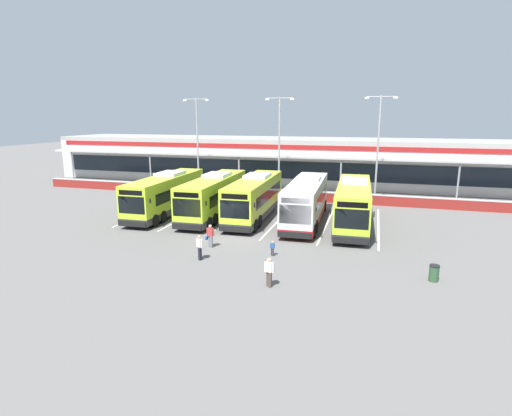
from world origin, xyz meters
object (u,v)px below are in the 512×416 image
(coach_bus_right_centre, at_px, (306,201))
(lamp_post_east, at_px, (378,142))
(litter_bin, at_px, (434,273))
(lamp_post_centre, at_px, (279,140))
(coach_bus_leftmost, at_px, (167,195))
(pedestrian_in_dark_coat, at_px, (269,271))
(lamp_post_west, at_px, (197,139))
(coach_bus_left_centre, at_px, (214,196))
(coach_bus_rightmost, at_px, (353,205))
(pedestrian_with_handbag, at_px, (210,235))
(coach_bus_centre, at_px, (255,198))
(pedestrian_child, at_px, (272,248))
(pedestrian_near_bin, at_px, (200,247))

(coach_bus_right_centre, bearing_deg, lamp_post_east, 61.82)
(litter_bin, bearing_deg, lamp_post_centre, 122.63)
(coach_bus_leftmost, height_order, pedestrian_in_dark_coat, coach_bus_leftmost)
(lamp_post_west, height_order, litter_bin, lamp_post_west)
(coach_bus_left_centre, height_order, litter_bin, coach_bus_left_centre)
(lamp_post_centre, bearing_deg, coach_bus_rightmost, -51.30)
(coach_bus_left_centre, relative_size, lamp_post_west, 1.11)
(coach_bus_right_centre, xyz_separation_m, pedestrian_with_handbag, (-5.19, -8.82, -0.93))
(coach_bus_centre, xyz_separation_m, pedestrian_with_handbag, (-0.52, -9.07, -0.93))
(lamp_post_west, bearing_deg, pedestrian_in_dark_coat, -58.44)
(lamp_post_west, bearing_deg, coach_bus_right_centre, -35.98)
(lamp_post_west, bearing_deg, lamp_post_centre, 0.43)
(coach_bus_centre, height_order, lamp_post_east, lamp_post_east)
(coach_bus_right_centre, height_order, litter_bin, coach_bus_right_centre)
(pedestrian_in_dark_coat, bearing_deg, coach_bus_rightmost, 75.70)
(litter_bin, bearing_deg, lamp_post_east, 98.71)
(lamp_post_east, bearing_deg, pedestrian_child, -107.50)
(coach_bus_rightmost, relative_size, lamp_post_east, 1.11)
(coach_bus_leftmost, bearing_deg, pedestrian_with_handbag, -46.45)
(coach_bus_rightmost, distance_m, litter_bin, 11.78)
(pedestrian_with_handbag, xyz_separation_m, lamp_post_west, (-9.73, 19.65, 5.43))
(lamp_post_west, bearing_deg, litter_bin, -42.23)
(coach_bus_leftmost, relative_size, litter_bin, 13.15)
(lamp_post_west, xyz_separation_m, litter_bin, (23.86, -21.66, -5.82))
(lamp_post_west, distance_m, lamp_post_centre, 9.95)
(pedestrian_near_bin, distance_m, lamp_post_centre, 22.89)
(coach_bus_centre, bearing_deg, coach_bus_left_centre, -172.93)
(pedestrian_near_bin, bearing_deg, pedestrian_child, 25.40)
(coach_bus_right_centre, bearing_deg, pedestrian_child, -93.75)
(coach_bus_centre, height_order, lamp_post_west, lamp_post_west)
(coach_bus_left_centre, height_order, lamp_post_centre, lamp_post_centre)
(pedestrian_child, height_order, litter_bin, pedestrian_child)
(coach_bus_left_centre, distance_m, pedestrian_child, 12.06)
(pedestrian_in_dark_coat, xyz_separation_m, pedestrian_child, (-1.02, 4.80, -0.33))
(pedestrian_with_handbag, height_order, lamp_post_west, lamp_post_west)
(coach_bus_right_centre, height_order, coach_bus_rightmost, same)
(coach_bus_centre, relative_size, lamp_post_west, 1.11)
(coach_bus_rightmost, distance_m, lamp_post_west, 22.33)
(coach_bus_centre, distance_m, lamp_post_centre, 11.57)
(coach_bus_right_centre, distance_m, coach_bus_rightmost, 3.96)
(pedestrian_in_dark_coat, bearing_deg, pedestrian_child, 102.04)
(coach_bus_leftmost, xyz_separation_m, pedestrian_child, (12.39, -8.72, -1.24))
(coach_bus_centre, height_order, pedestrian_child, coach_bus_centre)
(lamp_post_centre, relative_size, litter_bin, 11.83)
(litter_bin, bearing_deg, pedestrian_near_bin, -177.88)
(coach_bus_left_centre, xyz_separation_m, lamp_post_west, (-6.51, 11.04, 4.50))
(coach_bus_right_centre, relative_size, litter_bin, 13.15)
(litter_bin, bearing_deg, lamp_post_west, 137.77)
(coach_bus_centre, height_order, coach_bus_rightmost, same)
(coach_bus_leftmost, relative_size, coach_bus_rightmost, 1.00)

